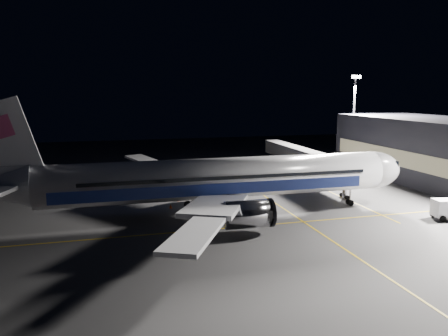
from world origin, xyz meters
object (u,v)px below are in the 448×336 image
airliner (212,179)px  floodlight_mast_north (354,112)px  safety_cone_b (171,206)px  jet_bridge (307,158)px  safety_cone_a (178,199)px  baggage_tug (193,183)px  safety_cone_c (204,200)px

airliner → floodlight_mast_north: (41.08, 31.99, 7.21)m
safety_cone_b → airliner: bearing=-46.7°
jet_bridge → safety_cone_b: (-28.12, -12.70, -4.25)m
airliner → safety_cone_a: size_ratio=93.59×
safety_cone_a → floodlight_mast_north: bearing=27.1°
jet_bridge → safety_cone_a: 28.15m
airliner → safety_cone_b: 8.80m
floodlight_mast_north → safety_cone_a: 51.31m
airliner → baggage_tug: (0.81, 18.22, -4.33)m
jet_bridge → safety_cone_c: bearing=-155.8°
airliner → safety_cone_b: airliner is taller
airliner → floodlight_mast_north: bearing=37.9°
safety_cone_b → floodlight_mast_north: bearing=30.0°
safety_cone_b → jet_bridge: bearing=24.3°
safety_cone_b → safety_cone_c: same height
jet_bridge → floodlight_mast_north: bearing=37.7°
safety_cone_c → safety_cone_a: bearing=161.1°
floodlight_mast_north → safety_cone_b: (-46.12, -26.63, -12.04)m
airliner → safety_cone_b: size_ratio=93.14×
floodlight_mast_north → safety_cone_c: floodlight_mast_north is taller
safety_cone_a → safety_cone_c: safety_cone_c is taller
airliner → safety_cone_c: airliner is taller
floodlight_mast_north → safety_cone_c: size_ratio=31.35×
jet_bridge → baggage_tug: 22.58m
safety_cone_a → safety_cone_b: (-1.70, -3.94, 0.00)m
airliner → safety_cone_c: (0.62, 7.94, -4.83)m
safety_cone_a → safety_cone_b: bearing=-113.4°
baggage_tug → safety_cone_a: 9.85m
jet_bridge → baggage_tug: size_ratio=12.28×
baggage_tug → safety_cone_b: 14.14m
floodlight_mast_north → safety_cone_a: floodlight_mast_north is taller
floodlight_mast_north → baggage_tug: 44.09m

